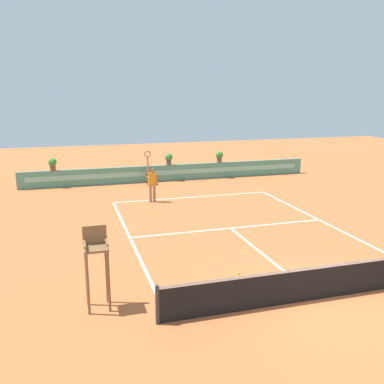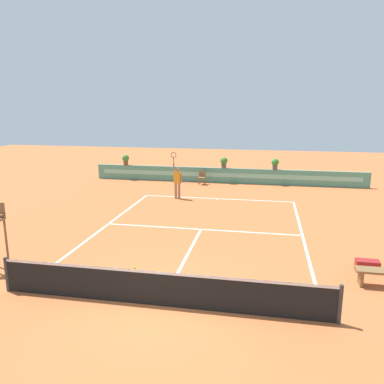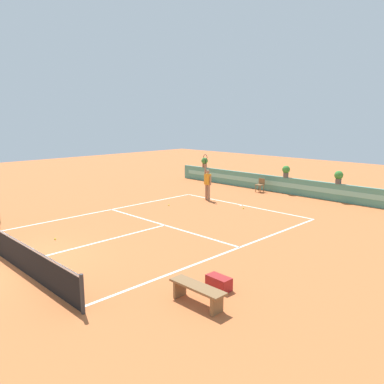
# 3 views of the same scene
# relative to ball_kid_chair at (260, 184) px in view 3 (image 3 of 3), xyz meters

# --- Properties ---
(ground_plane) EXTENTS (60.00, 60.00, 0.00)m
(ground_plane) POSITION_rel_ball_kid_chair_xyz_m (1.49, -9.66, -0.48)
(ground_plane) COLOR #BC6033
(court_lines) EXTENTS (8.32, 11.94, 0.01)m
(court_lines) POSITION_rel_ball_kid_chair_xyz_m (1.49, -8.94, -0.47)
(court_lines) COLOR white
(court_lines) RESTS_ON ground
(net) EXTENTS (8.92, 0.10, 1.00)m
(net) POSITION_rel_ball_kid_chair_xyz_m (1.49, -15.66, 0.03)
(net) COLOR #333333
(net) RESTS_ON ground
(back_wall_barrier) EXTENTS (18.00, 0.21, 1.00)m
(back_wall_barrier) POSITION_rel_ball_kid_chair_xyz_m (1.49, 0.73, 0.02)
(back_wall_barrier) COLOR #4C8E7A
(back_wall_barrier) RESTS_ON ground
(ball_kid_chair) EXTENTS (0.44, 0.44, 0.85)m
(ball_kid_chair) POSITION_rel_ball_kid_chair_xyz_m (0.00, 0.00, 0.00)
(ball_kid_chair) COLOR brown
(ball_kid_chair) RESTS_ON ground
(bench_courtside) EXTENTS (1.60, 0.44, 0.51)m
(bench_courtside) POSITION_rel_ball_kid_chair_xyz_m (7.51, -13.42, -0.10)
(bench_courtside) COLOR brown
(bench_courtside) RESTS_ON ground
(gear_bag) EXTENTS (0.71, 0.38, 0.36)m
(gear_bag) POSITION_rel_ball_kid_chair_xyz_m (7.30, -12.36, -0.30)
(gear_bag) COLOR maroon
(gear_bag) RESTS_ON ground
(tennis_player) EXTENTS (0.62, 0.24, 2.58)m
(tennis_player) POSITION_rel_ball_kid_chair_xyz_m (-0.70, -4.14, 0.57)
(tennis_player) COLOR #9E7051
(tennis_player) RESTS_ON ground
(tennis_ball_near_baseline) EXTENTS (0.07, 0.07, 0.07)m
(tennis_ball_near_baseline) POSITION_rel_ball_kid_chair_xyz_m (0.05, -13.55, -0.44)
(tennis_ball_near_baseline) COLOR #CCE033
(tennis_ball_near_baseline) RESTS_ON ground
(tennis_ball_mid_court) EXTENTS (0.07, 0.07, 0.07)m
(tennis_ball_mid_court) POSITION_rel_ball_kid_chair_xyz_m (2.04, -4.40, -0.44)
(tennis_ball_mid_court) COLOR #CCE033
(tennis_ball_mid_court) RESTS_ON ground
(tennis_ball_by_sideline) EXTENTS (0.07, 0.07, 0.07)m
(tennis_ball_by_sideline) POSITION_rel_ball_kid_chair_xyz_m (-1.19, -6.63, -0.44)
(tennis_ball_by_sideline) COLOR #CCE033
(tennis_ball_by_sideline) RESTS_ON ground
(potted_plant_right) EXTENTS (0.48, 0.48, 0.72)m
(potted_plant_right) POSITION_rel_ball_kid_chair_xyz_m (4.65, 0.73, 0.93)
(potted_plant_right) COLOR #514C47
(potted_plant_right) RESTS_ON back_wall_barrier
(potted_plant_far_left) EXTENTS (0.48, 0.48, 0.72)m
(potted_plant_far_left) POSITION_rel_ball_kid_chair_xyz_m (-5.49, 0.73, 0.93)
(potted_plant_far_left) COLOR brown
(potted_plant_far_left) RESTS_ON back_wall_barrier
(potted_plant_centre) EXTENTS (0.48, 0.48, 0.72)m
(potted_plant_centre) POSITION_rel_ball_kid_chair_xyz_m (1.34, 0.73, 0.93)
(potted_plant_centre) COLOR #514C47
(potted_plant_centre) RESTS_ON back_wall_barrier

